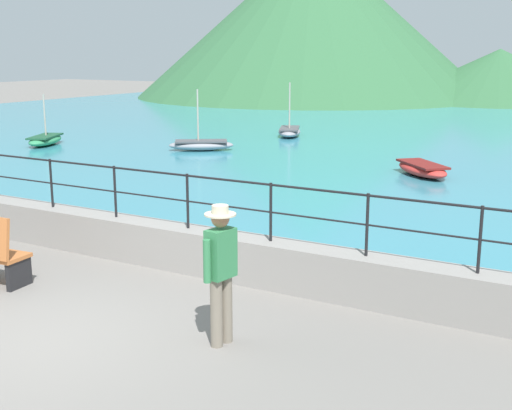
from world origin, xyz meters
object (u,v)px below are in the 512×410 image
(boat_0, at_px, (422,169))
(boat_6, at_px, (201,145))
(boat_2, at_px, (45,140))
(boat_4, at_px, (289,131))
(person_walking, at_px, (221,268))

(boat_0, distance_m, boat_6, 8.37)
(boat_0, xyz_separation_m, boat_6, (-8.31, 1.01, 0.01))
(boat_2, xyz_separation_m, boat_6, (5.91, 1.77, 0.00))
(boat_4, height_order, boat_6, boat_4)
(boat_0, relative_size, boat_2, 0.93)
(boat_0, bearing_deg, person_walking, -84.80)
(boat_2, height_order, boat_4, boat_4)
(boat_6, bearing_deg, person_walking, -54.68)
(boat_2, distance_m, boat_6, 6.17)
(boat_4, relative_size, boat_6, 1.02)
(person_walking, relative_size, boat_4, 0.71)
(person_walking, relative_size, boat_6, 0.73)
(boat_2, xyz_separation_m, boat_4, (6.77, 7.01, 0.00))
(boat_4, bearing_deg, boat_2, -133.98)
(boat_0, bearing_deg, boat_6, 173.04)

